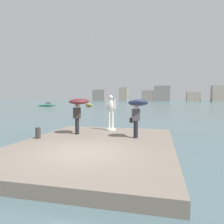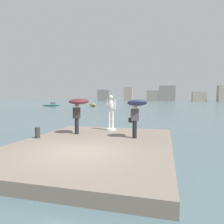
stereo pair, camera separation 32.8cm
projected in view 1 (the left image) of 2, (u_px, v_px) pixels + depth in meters
ground_plane at (147, 108)px, 46.65m from camera, size 400.00×400.00×0.00m
pier at (95, 147)px, 9.38m from camera, size 6.90×9.30×0.40m
statue_white_figure at (111, 114)px, 12.77m from camera, size 0.63×0.63×2.18m
onlooker_left at (79, 105)px, 11.38m from camera, size 1.28×1.30×2.01m
onlooker_right at (138, 107)px, 10.30m from camera, size 1.24×1.27×2.00m
mooring_bollard at (38, 133)px, 10.23m from camera, size 0.25×0.25×0.54m
boat_near at (47, 105)px, 55.06m from camera, size 4.66×3.68×1.11m
boat_mid at (89, 105)px, 53.80m from camera, size 3.31×3.33×0.84m
distant_skyline at (155, 95)px, 129.15m from camera, size 78.38×10.52×9.49m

